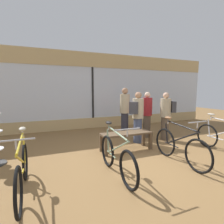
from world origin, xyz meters
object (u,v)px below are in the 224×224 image
customer_near_bench (138,116)px  display_bench (126,136)px  customer_by_window (125,111)px  bicycle_far_left (22,171)px  customer_near_rack (147,114)px  customer_mid_floor (166,115)px  bicycle_right (179,146)px  bicycle_left (116,157)px

customer_near_bench → display_bench: bearing=-141.4°
customer_by_window → bicycle_far_left: bearing=-140.1°
bicycle_far_left → customer_near_bench: bearing=29.0°
customer_near_bench → customer_near_rack: bearing=34.9°
bicycle_far_left → customer_mid_floor: size_ratio=1.10×
bicycle_right → display_bench: bearing=121.4°
customer_near_rack → customer_by_window: bearing=149.4°
bicycle_right → customer_mid_floor: (0.96, 1.65, 0.45)m
bicycle_far_left → display_bench: 2.71m
bicycle_left → customer_near_rack: customer_near_rack is taller
customer_near_rack → customer_near_bench: bearing=-145.1°
customer_near_rack → customer_mid_floor: bearing=-51.7°
bicycle_left → customer_near_rack: 3.06m
customer_near_bench → customer_mid_floor: bearing=-3.1°
customer_near_rack → customer_by_window: size_ratio=0.92×
display_bench → customer_by_window: size_ratio=0.81×
customer_near_rack → bicycle_right: bearing=-104.6°
customer_by_window → customer_near_bench: customer_by_window is taller
customer_near_rack → customer_near_bench: (-0.64, -0.45, 0.03)m
customer_near_rack → customer_by_window: (-0.67, 0.40, 0.08)m
bicycle_right → customer_by_window: (-0.10, 2.55, 0.52)m
bicycle_far_left → bicycle_left: (1.61, -0.01, -0.01)m
customer_near_bench → customer_by_window: bearing=91.7°
bicycle_right → bicycle_far_left: bearing=180.0°
customer_near_rack → bicycle_left: bearing=-134.3°
bicycle_left → customer_near_bench: (1.47, 1.72, 0.48)m
display_bench → customer_near_rack: (1.29, 0.97, 0.42)m
bicycle_right → customer_near_rack: size_ratio=1.07×
bicycle_right → customer_near_bench: 1.77m
customer_by_window → bicycle_left: bearing=-119.5°
bicycle_left → customer_by_window: bearing=60.5°
bicycle_right → display_bench: 1.40m
bicycle_left → customer_near_rack: bearing=45.7°
bicycle_left → display_bench: bicycle_left is taller
display_bench → customer_near_rack: bearing=36.8°
display_bench → bicycle_far_left: bearing=-153.9°
customer_near_rack → customer_mid_floor: size_ratio=1.01×
customer_near_bench → bicycle_left: bearing=-130.6°
bicycle_far_left → customer_mid_floor: bearing=21.8°
bicycle_far_left → customer_mid_floor: customer_mid_floor is taller
bicycle_far_left → bicycle_left: bearing=-0.5°
customer_mid_floor → customer_near_bench: size_ratio=0.99×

